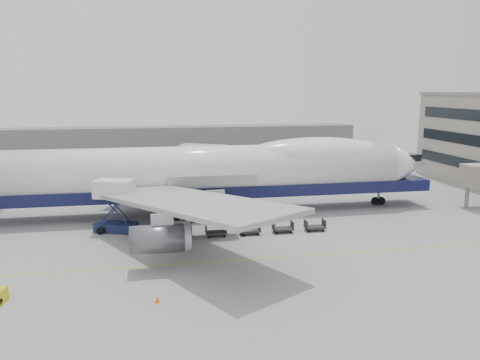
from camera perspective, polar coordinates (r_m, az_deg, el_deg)
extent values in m
plane|color=gray|center=(50.65, -3.20, -7.50)|extent=(260.00, 260.00, 0.00)
cube|color=gold|center=(45.04, -2.20, -9.88)|extent=(60.00, 0.15, 0.01)
cylinder|color=slate|center=(71.25, 25.92, -1.92)|extent=(0.50, 0.50, 3.00)
cube|color=slate|center=(118.39, -12.46, 4.64)|extent=(110.00, 8.00, 7.00)
cylinder|color=white|center=(60.85, -4.72, 1.15)|extent=(52.00, 6.40, 6.40)
cube|color=#10133D|center=(61.44, -3.75, -1.17)|extent=(60.00, 5.76, 1.50)
cone|color=white|center=(69.96, 19.65, 1.83)|extent=(6.00, 6.40, 6.40)
ellipsoid|color=white|center=(64.04, 9.30, 3.13)|extent=(20.67, 5.78, 4.56)
cube|color=#9EA0A3|center=(46.78, -6.55, -2.62)|extent=(20.35, 26.74, 2.26)
cube|color=#9EA0A3|center=(74.81, -8.13, 2.45)|extent=(20.35, 26.74, 2.26)
cylinder|color=#595B60|center=(79.75, -10.39, 1.31)|extent=(4.80, 2.60, 2.60)
cylinder|color=#595B60|center=(71.14, -5.51, 0.28)|extent=(4.80, 2.60, 2.60)
cylinder|color=#595B60|center=(51.72, -3.52, -3.76)|extent=(4.80, 2.60, 2.60)
cylinder|color=#595B60|center=(42.73, -10.07, -7.11)|extent=(4.80, 2.60, 2.60)
cylinder|color=slate|center=(68.86, 16.53, -1.89)|extent=(0.36, 0.36, 2.50)
cylinder|color=black|center=(69.01, 16.49, -2.46)|extent=(1.10, 0.45, 1.10)
cylinder|color=slate|center=(58.64, -7.27, -3.72)|extent=(0.36, 0.36, 2.50)
cylinder|color=black|center=(58.82, -7.25, -4.38)|extent=(1.10, 0.45, 1.10)
cylinder|color=slate|center=(64.45, -7.58, -2.39)|extent=(0.36, 0.36, 2.50)
cylinder|color=black|center=(64.62, -7.57, -2.99)|extent=(1.10, 0.45, 1.10)
cube|color=#172046|center=(55.84, -14.87, -5.55)|extent=(5.09, 3.63, 1.02)
cube|color=silver|center=(54.76, -15.10, -1.04)|extent=(4.81, 3.68, 2.03)
cube|color=#172046|center=(54.26, -15.06, -3.53)|extent=(3.15, 1.22, 3.65)
cube|color=#172046|center=(56.23, -14.91, -3.02)|extent=(3.15, 1.22, 3.65)
cube|color=slate|center=(56.21, -14.98, -0.73)|extent=(2.46, 1.79, 0.15)
cylinder|color=black|center=(55.15, -16.66, -5.96)|extent=(0.83, 0.32, 0.83)
cylinder|color=black|center=(56.91, -16.47, -5.42)|extent=(0.83, 0.32, 0.83)
cylinder|color=black|center=(54.87, -13.19, -5.87)|extent=(0.83, 0.32, 0.83)
cylinder|color=black|center=(56.64, -13.11, -5.33)|extent=(0.83, 0.32, 0.83)
cylinder|color=black|center=(41.85, -26.97, -12.30)|extent=(0.70, 0.30, 0.70)
cone|color=#FF640D|center=(37.44, -10.06, -14.10)|extent=(0.36, 0.36, 0.55)
cube|color=#FF640D|center=(37.55, -10.05, -14.46)|extent=(0.38, 0.38, 0.03)
cube|color=#2D2D30|center=(51.84, -11.44, -6.75)|extent=(2.30, 1.35, 0.18)
cube|color=#2D2D30|center=(51.75, -12.68, -6.37)|extent=(0.08, 1.35, 0.90)
cube|color=#2D2D30|center=(51.70, -10.23, -6.29)|extent=(0.08, 1.35, 0.90)
cylinder|color=black|center=(51.43, -12.39, -7.28)|extent=(0.30, 0.12, 0.30)
cylinder|color=black|center=(52.48, -12.35, -6.91)|extent=(0.30, 0.12, 0.30)
cylinder|color=black|center=(51.39, -10.48, -7.22)|extent=(0.30, 0.12, 0.30)
cylinder|color=black|center=(52.44, -10.49, -6.85)|extent=(0.30, 0.12, 0.30)
cube|color=#2D2D30|center=(51.89, -7.18, -6.60)|extent=(2.30, 1.35, 0.18)
cube|color=#2D2D30|center=(51.73, -8.41, -6.22)|extent=(0.08, 1.35, 0.90)
cube|color=#2D2D30|center=(51.84, -5.97, -6.12)|extent=(0.08, 1.35, 0.90)
cylinder|color=black|center=(51.42, -8.08, -7.14)|extent=(0.30, 0.12, 0.30)
cylinder|color=black|center=(52.47, -8.14, -6.77)|extent=(0.30, 0.12, 0.30)
cylinder|color=black|center=(51.51, -6.18, -7.06)|extent=(0.30, 0.12, 0.30)
cylinder|color=black|center=(52.56, -6.28, -6.69)|extent=(0.30, 0.12, 0.30)
cube|color=#2D2D30|center=(52.23, -2.95, -6.41)|extent=(2.30, 1.35, 0.18)
cube|color=#2D2D30|center=(51.99, -4.16, -6.04)|extent=(0.08, 1.35, 0.90)
cube|color=#2D2D30|center=(52.26, -1.75, -5.93)|extent=(0.08, 1.35, 0.90)
cylinder|color=black|center=(51.70, -3.80, -6.95)|extent=(0.30, 0.12, 0.30)
cylinder|color=black|center=(52.74, -3.95, -6.58)|extent=(0.30, 0.12, 0.30)
cylinder|color=black|center=(51.91, -1.93, -6.85)|extent=(0.30, 0.12, 0.30)
cylinder|color=black|center=(52.95, -2.11, -6.49)|extent=(0.30, 0.12, 0.30)
cube|color=#2D2D30|center=(52.84, 1.20, -6.18)|extent=(2.30, 1.35, 0.18)
cube|color=#2D2D30|center=(52.52, 0.02, -5.83)|extent=(0.08, 1.35, 0.90)
cube|color=#2D2D30|center=(52.95, 2.37, -5.70)|extent=(0.08, 1.35, 0.90)
cylinder|color=black|center=(52.26, 0.40, -6.73)|extent=(0.30, 0.12, 0.30)
cylinder|color=black|center=(53.29, 0.18, -6.37)|extent=(0.30, 0.12, 0.30)
cylinder|color=black|center=(52.59, 2.23, -6.62)|extent=(0.30, 0.12, 0.30)
cylinder|color=black|center=(53.62, 1.97, -6.27)|extent=(0.30, 0.12, 0.30)
cube|color=#2D2D30|center=(53.73, 5.23, -5.94)|extent=(2.30, 1.35, 0.18)
cube|color=#2D2D30|center=(53.33, 4.09, -5.60)|extent=(0.08, 1.35, 0.90)
cube|color=#2D2D30|center=(53.91, 6.37, -5.46)|extent=(0.08, 1.35, 0.90)
cylinder|color=black|center=(53.09, 4.50, -6.47)|extent=(0.30, 0.12, 0.30)
cylinder|color=black|center=(54.10, 4.19, -6.13)|extent=(0.30, 0.12, 0.30)
cylinder|color=black|center=(53.54, 6.26, -6.36)|extent=(0.30, 0.12, 0.30)
cylinder|color=black|center=(54.55, 5.93, -6.02)|extent=(0.30, 0.12, 0.30)
cube|color=#2D2D30|center=(54.86, 9.11, -5.68)|extent=(2.30, 1.35, 0.18)
cube|color=#2D2D30|center=(54.40, 8.02, -5.35)|extent=(0.08, 1.35, 0.90)
cube|color=#2D2D30|center=(55.12, 10.20, -5.20)|extent=(0.08, 1.35, 0.90)
cylinder|color=black|center=(54.18, 8.44, -6.20)|extent=(0.30, 0.12, 0.30)
cylinder|color=black|center=(55.17, 8.07, -5.87)|extent=(0.30, 0.12, 0.30)
cylinder|color=black|center=(54.74, 10.13, -6.07)|extent=(0.30, 0.12, 0.30)
cylinder|color=black|center=(55.73, 9.73, -5.75)|extent=(0.30, 0.12, 0.30)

